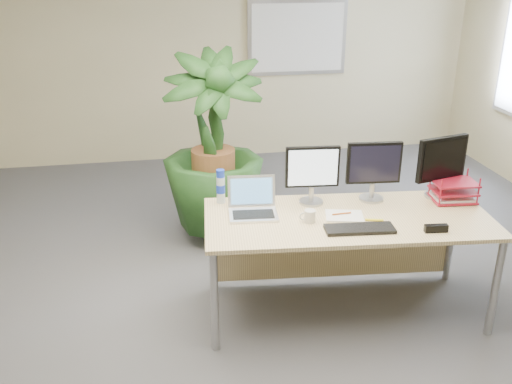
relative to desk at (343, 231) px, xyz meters
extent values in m
plane|color=#49494E|center=(-0.66, -0.31, -0.62)|extent=(8.00, 8.00, 0.00)
cube|color=#C1B688|center=(-0.66, 3.69, 0.73)|extent=(7.00, 0.04, 2.70)
cube|color=#B0B0B5|center=(0.54, 3.66, 0.93)|extent=(1.30, 0.03, 0.95)
cube|color=white|center=(0.54, 3.64, 0.93)|extent=(1.20, 0.01, 0.85)
cube|color=tan|center=(-0.01, -0.12, 0.15)|extent=(2.13, 1.05, 0.03)
cube|color=tan|center=(0.03, 0.29, -0.24)|extent=(1.95, 0.20, 0.64)
cylinder|color=#A2A2A7|center=(-1.02, -0.41, -0.24)|extent=(0.05, 0.05, 0.76)
cylinder|color=#A2A2A7|center=(0.93, -0.59, -0.24)|extent=(0.05, 0.05, 0.76)
cylinder|color=#A2A2A7|center=(-0.95, 0.36, -0.24)|extent=(0.05, 0.05, 0.76)
cylinder|color=#A2A2A7|center=(1.00, 0.18, -0.24)|extent=(0.05, 0.05, 0.76)
imported|color=#173A15|center=(-0.83, 1.26, 0.13)|extent=(0.87, 0.87, 1.50)
cylinder|color=#A2A2A7|center=(-0.21, 0.18, 0.18)|extent=(0.18, 0.18, 0.02)
cylinder|color=#A2A2A7|center=(-0.21, 0.18, 0.24)|extent=(0.04, 0.04, 0.11)
cube|color=black|center=(-0.21, 0.18, 0.46)|extent=(0.40, 0.07, 0.31)
cube|color=white|center=(-0.21, 0.15, 0.46)|extent=(0.36, 0.04, 0.27)
cylinder|color=#A2A2A7|center=(0.26, 0.15, 0.18)|extent=(0.19, 0.19, 0.02)
cylinder|color=#A2A2A7|center=(0.26, 0.15, 0.24)|extent=(0.04, 0.04, 0.11)
cube|color=black|center=(0.26, 0.15, 0.47)|extent=(0.41, 0.08, 0.32)
cube|color=black|center=(0.26, 0.13, 0.47)|extent=(0.37, 0.04, 0.28)
cylinder|color=#A2A2A7|center=(0.79, 0.11, 0.18)|extent=(0.20, 0.20, 0.02)
cylinder|color=#A2A2A7|center=(0.79, 0.11, 0.25)|extent=(0.04, 0.04, 0.12)
cube|color=black|center=(0.79, 0.11, 0.49)|extent=(0.43, 0.14, 0.34)
cube|color=black|center=(0.79, 0.09, 0.49)|extent=(0.38, 0.10, 0.30)
cube|color=silver|center=(-0.68, 0.02, 0.18)|extent=(0.37, 0.27, 0.02)
cube|color=black|center=(-0.68, 0.01, 0.19)|extent=(0.31, 0.18, 0.00)
cube|color=silver|center=(-0.67, 0.17, 0.30)|extent=(0.35, 0.09, 0.23)
cube|color=#5291D3|center=(-0.67, 0.16, 0.30)|extent=(0.31, 0.07, 0.19)
cube|color=black|center=(-0.01, -0.34, 0.18)|extent=(0.49, 0.20, 0.03)
cylinder|color=silver|center=(-0.31, -0.15, 0.21)|extent=(0.08, 0.08, 0.09)
torus|color=silver|center=(-0.35, -0.15, 0.21)|extent=(0.06, 0.02, 0.06)
cube|color=silver|center=(-0.04, -0.11, 0.17)|extent=(0.31, 0.26, 0.01)
cylinder|color=#CA5916|center=(-0.05, -0.09, 0.19)|extent=(0.14, 0.02, 0.01)
cylinder|color=yellow|center=(0.15, -0.21, 0.18)|extent=(0.13, 0.05, 0.02)
cylinder|color=silver|center=(-0.88, 0.31, 0.27)|extent=(0.07, 0.07, 0.21)
cylinder|color=blue|center=(-0.88, 0.31, 0.40)|extent=(0.06, 0.06, 0.06)
cylinder|color=blue|center=(-0.88, 0.31, 0.28)|extent=(0.07, 0.07, 0.07)
cube|color=maroon|center=(0.87, 0.03, 0.18)|extent=(0.34, 0.27, 0.01)
cube|color=maroon|center=(0.87, 0.03, 0.25)|extent=(0.34, 0.27, 0.01)
cube|color=maroon|center=(0.87, 0.03, 0.32)|extent=(0.34, 0.27, 0.01)
cube|color=silver|center=(0.87, 0.03, 0.20)|extent=(0.31, 0.24, 0.02)
cube|color=black|center=(0.50, -0.45, 0.19)|extent=(0.16, 0.06, 0.05)
camera|label=1|loc=(-1.33, -3.64, 1.90)|focal=40.00mm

